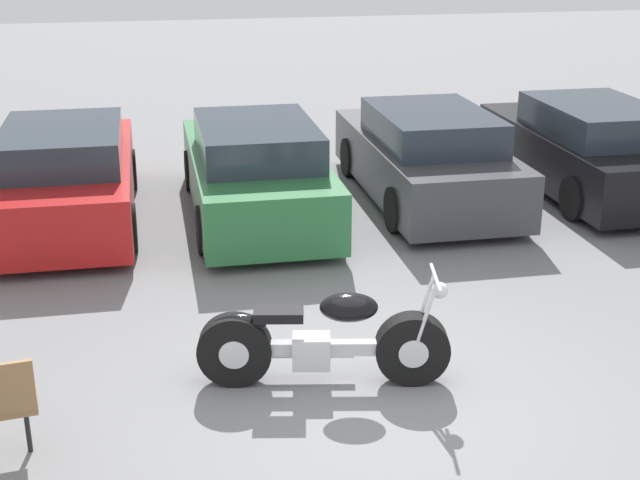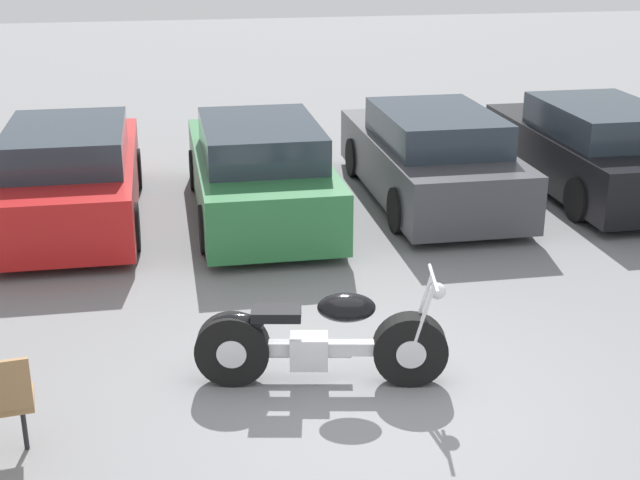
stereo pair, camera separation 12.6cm
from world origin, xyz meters
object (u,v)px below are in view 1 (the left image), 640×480
Objects in this scene: parked_car_dark_grey at (426,157)px; parked_car_black at (587,149)px; motorcycle at (321,341)px; parked_car_green at (256,172)px; parked_car_red at (67,177)px.

parked_car_dark_grey is 1.00× the size of parked_car_black.
motorcycle is at bearing -116.79° from parked_car_dark_grey.
parked_car_dark_grey is at bearing 6.54° from parked_car_green.
motorcycle is at bearing -90.37° from parked_car_green.
motorcycle is 0.51× the size of parked_car_black.
parked_car_green is 1.00× the size of parked_car_dark_grey.
motorcycle is 0.51× the size of parked_car_dark_grey.
parked_car_red reaches higher than motorcycle.
parked_car_red is at bearing -179.48° from parked_car_dark_grey.
parked_car_green is 1.00× the size of parked_car_black.
parked_car_dark_grey reaches higher than motorcycle.
parked_car_green is 5.12m from parked_car_black.
parked_car_dark_grey is at bearing 63.21° from motorcycle.
parked_car_green is at bearing 89.63° from motorcycle.
parked_car_red is 2.57m from parked_car_green.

